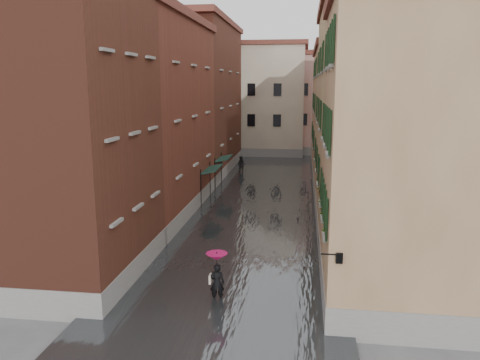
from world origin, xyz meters
The scene contains 16 objects.
ground centered at (0.00, 0.00, 0.00)m, with size 120.00×120.00×0.00m, color #565658.
floodwater centered at (0.00, 13.00, 0.10)m, with size 10.00×60.00×0.20m, color #3F4346.
building_left_near centered at (-7.00, -2.00, 6.50)m, with size 6.00×8.00×13.00m, color brown.
building_left_mid centered at (-7.00, 9.00, 6.25)m, with size 6.00×14.00×12.50m, color brown.
building_left_far centered at (-7.00, 24.00, 7.00)m, with size 6.00×16.00×14.00m, color brown.
building_right_near centered at (7.00, -2.00, 5.75)m, with size 6.00×8.00×11.50m, color #8B6647.
building_right_mid centered at (7.00, 9.00, 6.50)m, with size 6.00×14.00×13.00m, color tan.
building_right_far centered at (7.00, 24.00, 5.75)m, with size 6.00×16.00×11.50m, color #8B6647.
building_end_cream centered at (-3.00, 38.00, 6.50)m, with size 12.00×9.00×13.00m, color beige.
building_end_pink centered at (6.00, 40.00, 6.00)m, with size 10.00×9.00×12.00m, color tan.
awning_near centered at (-3.48, 12.09, 2.47)m, with size 1.09×3.31×2.80m.
awning_far centered at (-3.49, 17.19, 2.47)m, with size 1.09×3.08×2.80m.
wall_lantern centered at (4.33, -6.00, 3.01)m, with size 0.71×0.22×0.35m.
window_planters centered at (4.12, 0.47, 3.51)m, with size 0.59×10.37×0.84m.
pedestrian_main centered at (-0.19, -3.66, 1.22)m, with size 0.89×0.89×2.06m.
pedestrian_far centered at (-2.88, 23.92, 0.85)m, with size 0.83×0.65×1.71m, color black.
Camera 1 is at (3.08, -20.82, 8.57)m, focal length 35.00 mm.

